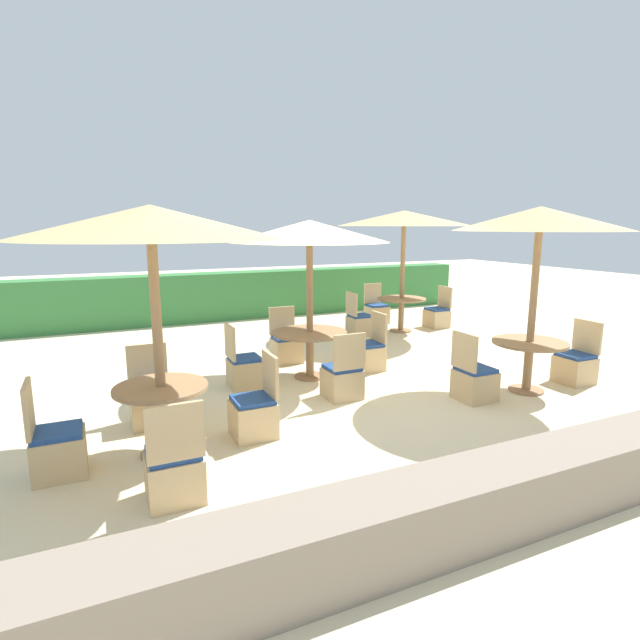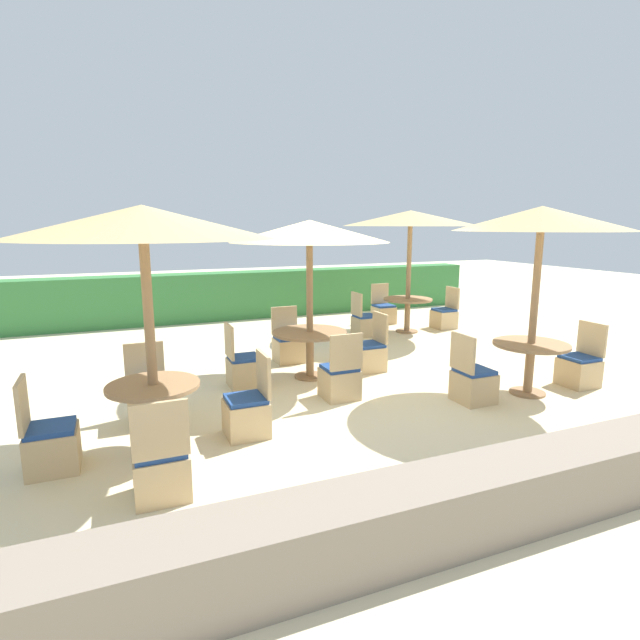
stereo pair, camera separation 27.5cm
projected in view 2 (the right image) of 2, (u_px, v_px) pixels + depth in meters
The scene contains 24 objects.
ground_plane at pixel (336, 389), 7.17m from camera, with size 40.00×40.00×0.00m, color beige.
hedge_row at pixel (238, 295), 12.49m from camera, with size 13.00×0.70×1.16m, color #387A3D.
stone_border at pixel (518, 489), 3.95m from camera, with size 10.00×0.56×0.53m, color gray.
parasol_front_left at pixel (142, 223), 4.75m from camera, with size 2.52×2.52×2.51m.
round_table_front_left at pixel (154, 401), 5.09m from camera, with size 0.93×0.93×0.73m.
patio_chair_front_left_east at pixel (248, 413), 5.56m from camera, with size 0.46×0.46×0.93m.
patio_chair_front_left_north at pixel (148, 400), 5.95m from camera, with size 0.46×0.46×0.93m.
patio_chair_front_left_south at pixel (161, 469), 4.29m from camera, with size 0.46×0.46×0.93m.
patio_chair_front_left_west at pixel (50, 444), 4.76m from camera, with size 0.46×0.46×0.93m.
parasol_front_right at pixel (542, 220), 6.51m from camera, with size 2.29×2.29×2.56m.
round_table_front_right at pixel (530, 355), 6.86m from camera, with size 1.01×1.01×0.73m.
patio_chair_front_right_east at pixel (579, 368), 7.26m from camera, with size 0.46×0.46×0.93m.
patio_chair_front_right_west at pixel (473, 383), 6.60m from camera, with size 0.46×0.46×0.93m.
parasol_center at pixel (309, 232), 7.30m from camera, with size 2.36×2.36×2.39m.
round_table_center at pixel (310, 340), 7.61m from camera, with size 1.13×1.13×0.72m.
patio_chair_center_west at pixel (243, 369), 7.25m from camera, with size 0.46×0.46×0.93m.
patio_chair_center_south at pixel (340, 380), 6.74m from camera, with size 0.46×0.46×0.93m.
patio_chair_center_east at pixel (369, 354), 8.03m from camera, with size 0.46×0.46×0.93m.
patio_chair_center_north at pixel (288, 347), 8.55m from camera, with size 0.46×0.46×0.93m.
parasol_back_right at pixel (411, 219), 10.48m from camera, with size 2.87×2.87×2.61m.
round_table_back_right at pixel (408, 306), 10.83m from camera, with size 1.05×1.05×0.74m.
patio_chair_back_right_west at pixel (364, 324), 10.52m from camera, with size 0.46×0.46×0.93m.
patio_chair_back_right_east at pixel (444, 317), 11.29m from camera, with size 0.46×0.46×0.93m.
patio_chair_back_right_north at pixel (383, 312), 11.85m from camera, with size 0.46×0.46×0.93m.
Camera 2 is at (-2.84, -6.24, 2.33)m, focal length 28.00 mm.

